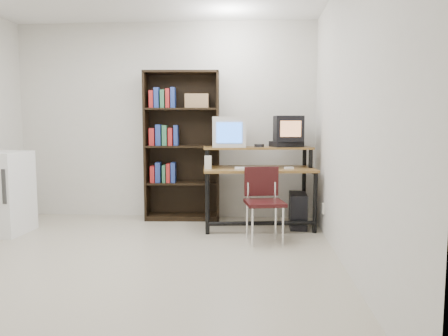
# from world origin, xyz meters

# --- Properties ---
(floor) EXTENTS (4.00, 4.00, 0.01)m
(floor) POSITION_xyz_m (0.00, 0.00, -0.01)
(floor) COLOR #BFB59E
(floor) RESTS_ON ground
(back_wall) EXTENTS (4.00, 0.01, 2.60)m
(back_wall) POSITION_xyz_m (0.00, 2.00, 1.30)
(back_wall) COLOR silver
(back_wall) RESTS_ON floor
(right_wall) EXTENTS (0.01, 4.00, 2.60)m
(right_wall) POSITION_xyz_m (2.00, 0.00, 1.30)
(right_wall) COLOR silver
(right_wall) RESTS_ON floor
(computer_desk) EXTENTS (1.39, 0.81, 0.98)m
(computer_desk) POSITION_xyz_m (1.25, 1.44, 0.70)
(computer_desk) COLOR brown
(computer_desk) RESTS_ON floor
(crt_monitor) EXTENTS (0.43, 0.44, 0.38)m
(crt_monitor) POSITION_xyz_m (0.88, 1.53, 1.16)
(crt_monitor) COLOR beige
(crt_monitor) RESTS_ON computer_desk
(vcr) EXTENTS (0.43, 0.37, 0.08)m
(vcr) POSITION_xyz_m (1.59, 1.59, 1.01)
(vcr) COLOR black
(vcr) RESTS_ON computer_desk
(crt_tv) EXTENTS (0.36, 0.36, 0.31)m
(crt_tv) POSITION_xyz_m (1.61, 1.58, 1.21)
(crt_tv) COLOR black
(crt_tv) RESTS_ON vcr
(cd_spindle) EXTENTS (0.13, 0.13, 0.05)m
(cd_spindle) POSITION_xyz_m (1.25, 1.49, 0.99)
(cd_spindle) COLOR #26262B
(cd_spindle) RESTS_ON computer_desk
(keyboard) EXTENTS (0.48, 0.22, 0.03)m
(keyboard) POSITION_xyz_m (1.20, 1.26, 0.74)
(keyboard) COLOR beige
(keyboard) RESTS_ON computer_desk
(mousepad) EXTENTS (0.27, 0.24, 0.01)m
(mousepad) POSITION_xyz_m (1.59, 1.33, 0.72)
(mousepad) COLOR black
(mousepad) RESTS_ON computer_desk
(mouse) EXTENTS (0.11, 0.09, 0.03)m
(mouse) POSITION_xyz_m (1.61, 1.32, 0.74)
(mouse) COLOR white
(mouse) RESTS_ON mousepad
(desk_speaker) EXTENTS (0.09, 0.09, 0.17)m
(desk_speaker) POSITION_xyz_m (0.65, 1.27, 0.80)
(desk_speaker) COLOR beige
(desk_speaker) RESTS_ON computer_desk
(pc_tower) EXTENTS (0.21, 0.46, 0.42)m
(pc_tower) POSITION_xyz_m (1.73, 1.47, 0.21)
(pc_tower) COLOR black
(pc_tower) RESTS_ON floor
(school_chair) EXTENTS (0.47, 0.47, 0.80)m
(school_chair) POSITION_xyz_m (1.30, 0.84, 0.49)
(school_chair) COLOR black
(school_chair) RESTS_ON floor
(bookshelf) EXTENTS (0.99, 0.38, 1.94)m
(bookshelf) POSITION_xyz_m (0.24, 1.86, 0.99)
(bookshelf) COLOR black
(bookshelf) RESTS_ON floor
(mini_fridge) EXTENTS (0.58, 0.60, 0.95)m
(mini_fridge) POSITION_xyz_m (-1.72, 0.95, 0.47)
(mini_fridge) COLOR white
(mini_fridge) RESTS_ON floor
(wall_outlet) EXTENTS (0.02, 0.08, 0.12)m
(wall_outlet) POSITION_xyz_m (1.99, 1.15, 0.30)
(wall_outlet) COLOR beige
(wall_outlet) RESTS_ON right_wall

